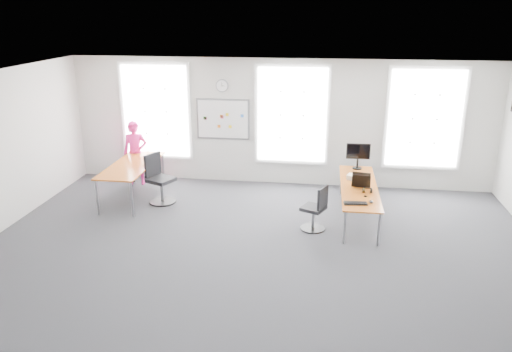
# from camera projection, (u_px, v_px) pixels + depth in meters

# --- Properties ---
(floor) EXTENTS (10.00, 10.00, 0.00)m
(floor) POSITION_uv_depth(u_px,v_px,m) (256.00, 260.00, 8.52)
(floor) COLOR #2D2D32
(floor) RESTS_ON ground
(ceiling) EXTENTS (10.00, 10.00, 0.00)m
(ceiling) POSITION_uv_depth(u_px,v_px,m) (256.00, 83.00, 7.56)
(ceiling) COLOR white
(ceiling) RESTS_ON ground
(wall_back) EXTENTS (10.00, 0.00, 10.00)m
(wall_back) POSITION_uv_depth(u_px,v_px,m) (279.00, 123.00, 11.79)
(wall_back) COLOR silver
(wall_back) RESTS_ON ground
(wall_front) EXTENTS (10.00, 0.00, 10.00)m
(wall_front) POSITION_uv_depth(u_px,v_px,m) (192.00, 325.00, 4.28)
(wall_front) COLOR silver
(wall_front) RESTS_ON ground
(window_left) EXTENTS (1.60, 0.06, 2.20)m
(window_left) POSITION_uv_depth(u_px,v_px,m) (156.00, 111.00, 12.09)
(window_left) COLOR silver
(window_left) RESTS_ON wall_back
(window_mid) EXTENTS (1.60, 0.06, 2.20)m
(window_mid) POSITION_uv_depth(u_px,v_px,m) (292.00, 115.00, 11.66)
(window_mid) COLOR silver
(window_mid) RESTS_ON wall_back
(window_right) EXTENTS (1.60, 0.06, 2.20)m
(window_right) POSITION_uv_depth(u_px,v_px,m) (424.00, 119.00, 11.27)
(window_right) COLOR silver
(window_right) RESTS_ON wall_back
(desk_right) EXTENTS (0.73, 2.73, 0.66)m
(desk_right) POSITION_uv_depth(u_px,v_px,m) (359.00, 188.00, 10.09)
(desk_right) COLOR #A96526
(desk_right) RESTS_ON ground
(desk_left) EXTENTS (0.87, 2.17, 0.79)m
(desk_left) POSITION_uv_depth(u_px,v_px,m) (132.00, 167.00, 11.06)
(desk_left) COLOR #A96526
(desk_left) RESTS_ON ground
(chair_right) EXTENTS (0.54, 0.54, 0.90)m
(chair_right) POSITION_uv_depth(u_px,v_px,m) (316.00, 211.00, 9.55)
(chair_right) COLOR black
(chair_right) RESTS_ON ground
(chair_left) EXTENTS (0.65, 0.65, 1.09)m
(chair_left) POSITION_uv_depth(u_px,v_px,m) (159.00, 181.00, 10.91)
(chair_left) COLOR black
(chair_left) RESTS_ON ground
(person) EXTENTS (0.64, 0.50, 1.55)m
(person) POSITION_uv_depth(u_px,v_px,m) (135.00, 153.00, 11.95)
(person) COLOR #E72282
(person) RESTS_ON ground
(whiteboard) EXTENTS (1.20, 0.03, 0.90)m
(whiteboard) POSITION_uv_depth(u_px,v_px,m) (223.00, 119.00, 11.92)
(whiteboard) COLOR white
(whiteboard) RESTS_ON wall_back
(wall_clock) EXTENTS (0.30, 0.04, 0.30)m
(wall_clock) POSITION_uv_depth(u_px,v_px,m) (222.00, 86.00, 11.67)
(wall_clock) COLOR gray
(wall_clock) RESTS_ON wall_back
(keyboard) EXTENTS (0.45, 0.21, 0.02)m
(keyboard) POSITION_uv_depth(u_px,v_px,m) (355.00, 203.00, 9.15)
(keyboard) COLOR black
(keyboard) RESTS_ON desk_right
(mouse) EXTENTS (0.10, 0.13, 0.04)m
(mouse) POSITION_uv_depth(u_px,v_px,m) (371.00, 202.00, 9.20)
(mouse) COLOR black
(mouse) RESTS_ON desk_right
(lens_cap) EXTENTS (0.07, 0.07, 0.01)m
(lens_cap) POSITION_uv_depth(u_px,v_px,m) (365.00, 196.00, 9.51)
(lens_cap) COLOR black
(lens_cap) RESTS_ON desk_right
(headphones) EXTENTS (0.18, 0.10, 0.11)m
(headphones) POSITION_uv_depth(u_px,v_px,m) (367.00, 190.00, 9.69)
(headphones) COLOR black
(headphones) RESTS_ON desk_right
(laptop_sleeve) EXTENTS (0.37, 0.25, 0.30)m
(laptop_sleeve) POSITION_uv_depth(u_px,v_px,m) (361.00, 181.00, 9.94)
(laptop_sleeve) COLOR black
(laptop_sleeve) RESTS_ON desk_right
(paper_stack) EXTENTS (0.34, 0.30, 0.10)m
(paper_stack) POSITION_uv_depth(u_px,v_px,m) (355.00, 177.00, 10.45)
(paper_stack) COLOR beige
(paper_stack) RESTS_ON desk_right
(monitor) EXTENTS (0.52, 0.21, 0.58)m
(monitor) POSITION_uv_depth(u_px,v_px,m) (358.00, 154.00, 11.04)
(monitor) COLOR black
(monitor) RESTS_ON desk_right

